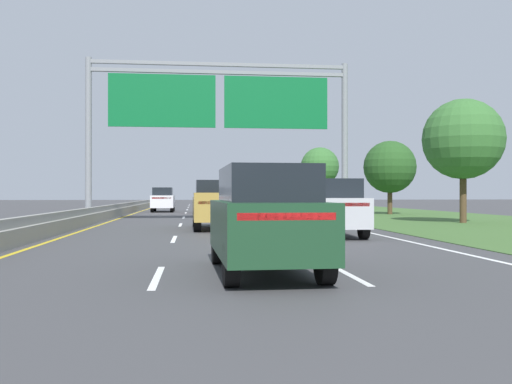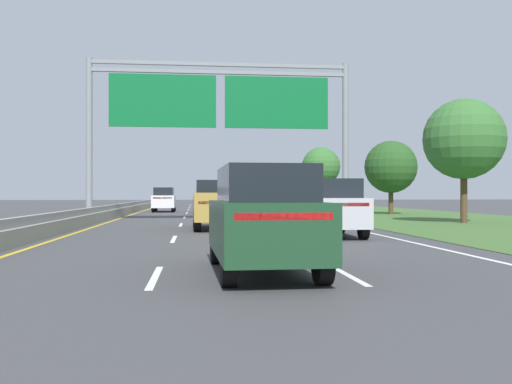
% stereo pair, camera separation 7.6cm
% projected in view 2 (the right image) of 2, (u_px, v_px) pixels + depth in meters
% --- Properties ---
extents(ground_plane, '(220.00, 220.00, 0.00)m').
position_uv_depth(ground_plane, '(214.00, 219.00, 35.27)').
color(ground_plane, '#3D3D3F').
extents(lane_striping, '(11.96, 106.00, 0.01)m').
position_uv_depth(lane_striping, '(214.00, 219.00, 34.81)').
color(lane_striping, white).
rests_on(lane_striping, ground).
extents(grass_verge_right, '(14.00, 110.00, 0.02)m').
position_uv_depth(grass_verge_right, '(429.00, 218.00, 36.73)').
color(grass_verge_right, '#3D602D').
rests_on(grass_verge_right, ground).
extents(median_barrier_concrete, '(0.60, 110.00, 0.85)m').
position_uv_depth(median_barrier_concrete, '(105.00, 214.00, 34.57)').
color(median_barrier_concrete, gray).
rests_on(median_barrier_concrete, ground).
extents(overhead_sign_gantry, '(15.06, 0.42, 9.23)m').
position_uv_depth(overhead_sign_gantry, '(220.00, 107.00, 32.38)').
color(overhead_sign_gantry, gray).
rests_on(overhead_sign_gantry, ground).
extents(pickup_truck_gold, '(2.07, 5.43, 2.20)m').
position_uv_depth(pickup_truck_gold, '(216.00, 205.00, 25.42)').
color(pickup_truck_gold, '#A38438').
rests_on(pickup_truck_gold, ground).
extents(car_darkgreen_centre_lane_suv, '(2.03, 4.75, 2.11)m').
position_uv_depth(car_darkgreen_centre_lane_suv, '(263.00, 218.00, 11.24)').
color(car_darkgreen_centre_lane_suv, '#193D23').
rests_on(car_darkgreen_centre_lane_suv, ground).
extents(car_silver_right_lane_suv, '(1.93, 4.71, 2.11)m').
position_uv_depth(car_silver_right_lane_suv, '(330.00, 207.00, 21.03)').
color(car_silver_right_lane_suv, '#B2B5BA').
rests_on(car_silver_right_lane_suv, ground).
extents(car_white_left_lane_suv, '(1.91, 4.70, 2.11)m').
position_uv_depth(car_white_left_lane_suv, '(164.00, 199.00, 49.23)').
color(car_white_left_lane_suv, silver).
rests_on(car_white_left_lane_suv, ground).
extents(car_red_centre_lane_sedan, '(1.94, 4.45, 1.57)m').
position_uv_depth(car_red_centre_lane_sedan, '(208.00, 203.00, 46.29)').
color(car_red_centre_lane_sedan, maroon).
rests_on(car_red_centre_lane_sedan, ground).
extents(roadside_tree_mid, '(4.31, 4.31, 6.67)m').
position_uv_depth(roadside_tree_mid, '(464.00, 139.00, 30.28)').
color(roadside_tree_mid, '#4C3823').
rests_on(roadside_tree_mid, ground).
extents(roadside_tree_far, '(3.98, 3.98, 5.61)m').
position_uv_depth(roadside_tree_far, '(391.00, 167.00, 43.01)').
color(roadside_tree_far, '#4C3823').
rests_on(roadside_tree_far, ground).
extents(roadside_tree_distant, '(4.10, 4.10, 6.55)m').
position_uv_depth(roadside_tree_distant, '(321.00, 167.00, 60.51)').
color(roadside_tree_distant, '#4C3823').
rests_on(roadside_tree_distant, ground).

